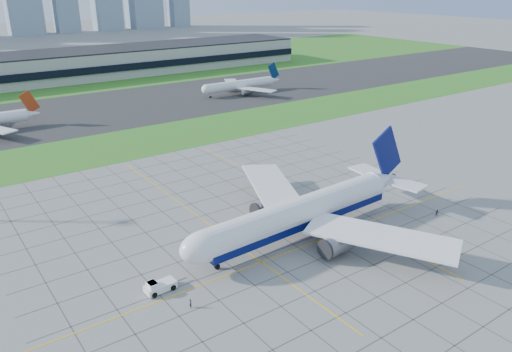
{
  "coord_description": "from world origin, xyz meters",
  "views": [
    {
      "loc": [
        -62.5,
        -73.4,
        53.74
      ],
      "look_at": [
        6.9,
        23.61,
        7.0
      ],
      "focal_mm": 35.0,
      "sensor_mm": 36.0,
      "label": 1
    }
  ],
  "objects_px": {
    "airliner": "(301,213)",
    "pushback_tug": "(159,286)",
    "crew_far": "(437,213)",
    "distant_jet_2": "(240,85)",
    "crew_near": "(191,303)"
  },
  "relations": [
    {
      "from": "airliner",
      "to": "distant_jet_2",
      "type": "bearing_deg",
      "value": 58.47
    },
    {
      "from": "pushback_tug",
      "to": "crew_near",
      "type": "bearing_deg",
      "value": -75.84
    },
    {
      "from": "crew_far",
      "to": "distant_jet_2",
      "type": "xyz_separation_m",
      "value": [
        40.65,
        146.71,
        3.66
      ]
    },
    {
      "from": "airliner",
      "to": "pushback_tug",
      "type": "height_order",
      "value": "airliner"
    },
    {
      "from": "pushback_tug",
      "to": "distant_jet_2",
      "type": "relative_size",
      "value": 0.19
    },
    {
      "from": "crew_near",
      "to": "crew_far",
      "type": "relative_size",
      "value": 1.05
    },
    {
      "from": "distant_jet_2",
      "to": "crew_near",
      "type": "bearing_deg",
      "value": -126.72
    },
    {
      "from": "crew_far",
      "to": "crew_near",
      "type": "bearing_deg",
      "value": -145.34
    },
    {
      "from": "pushback_tug",
      "to": "crew_near",
      "type": "distance_m",
      "value": 8.2
    },
    {
      "from": "pushback_tug",
      "to": "distant_jet_2",
      "type": "bearing_deg",
      "value": 48.46
    },
    {
      "from": "airliner",
      "to": "pushback_tug",
      "type": "bearing_deg",
      "value": 179.54
    },
    {
      "from": "airliner",
      "to": "pushback_tug",
      "type": "xyz_separation_m",
      "value": [
        -35.5,
        -1.37,
        -4.59
      ]
    },
    {
      "from": "crew_near",
      "to": "pushback_tug",
      "type": "bearing_deg",
      "value": 30.51
    },
    {
      "from": "airliner",
      "to": "crew_near",
      "type": "xyz_separation_m",
      "value": [
        -33.12,
        -9.22,
        -4.78
      ]
    },
    {
      "from": "distant_jet_2",
      "to": "crew_far",
      "type": "bearing_deg",
      "value": -105.49
    }
  ]
}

